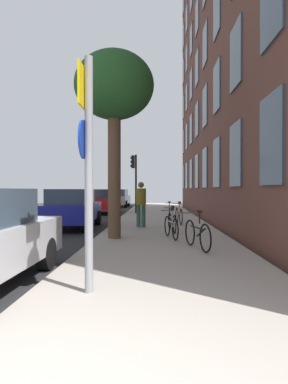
# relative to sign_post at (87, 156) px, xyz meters

# --- Properties ---
(ground_plane) EXTENTS (41.80, 41.80, 0.00)m
(ground_plane) POSITION_rel_sign_post_xyz_m (-2.28, 12.43, -2.09)
(ground_plane) COLOR #332D28
(road_asphalt) EXTENTS (7.00, 38.00, 0.01)m
(road_asphalt) POSITION_rel_sign_post_xyz_m (-4.38, 12.43, -2.09)
(road_asphalt) COLOR #232326
(road_asphalt) RESTS_ON ground
(sidewalk) EXTENTS (4.20, 38.00, 0.12)m
(sidewalk) POSITION_rel_sign_post_xyz_m (1.22, 12.43, -2.03)
(sidewalk) COLOR #9E9389
(sidewalk) RESTS_ON ground
(building_facade) EXTENTS (0.56, 27.00, 19.75)m
(building_facade) POSITION_rel_sign_post_xyz_m (3.81, 11.93, 7.80)
(building_facade) COLOR brown
(building_facade) RESTS_ON ground
(sign_post) EXTENTS (0.15, 0.60, 3.42)m
(sign_post) POSITION_rel_sign_post_xyz_m (0.00, 0.00, 0.00)
(sign_post) COLOR gray
(sign_post) RESTS_ON sidewalk
(traffic_light) EXTENTS (0.43, 0.24, 3.70)m
(traffic_light) POSITION_rel_sign_post_xyz_m (-0.31, 15.85, 0.56)
(traffic_light) COLOR black
(traffic_light) RESTS_ON sidewalk
(tree_near) EXTENTS (2.44, 2.44, 5.73)m
(tree_near) POSITION_rel_sign_post_xyz_m (-0.26, 5.26, 2.59)
(tree_near) COLOR brown
(tree_near) RESTS_ON sidewalk
(bicycle_0) EXTENTS (0.56, 1.69, 0.98)m
(bicycle_0) POSITION_rel_sign_post_xyz_m (2.05, 3.50, -1.59)
(bicycle_0) COLOR black
(bicycle_0) RESTS_ON sidewalk
(bicycle_1) EXTENTS (0.49, 1.59, 0.93)m
(bicycle_1) POSITION_rel_sign_post_xyz_m (1.48, 5.27, -1.61)
(bicycle_1) COLOR black
(bicycle_1) RESTS_ON sidewalk
(bicycle_2) EXTENTS (0.42, 1.72, 0.92)m
(bicycle_2) POSITION_rel_sign_post_xyz_m (1.60, 6.88, -1.61)
(bicycle_2) COLOR black
(bicycle_2) RESTS_ON sidewalk
(bicycle_3) EXTENTS (0.42, 1.79, 0.98)m
(bicycle_3) POSITION_rel_sign_post_xyz_m (2.03, 9.45, -1.59)
(bicycle_3) COLOR black
(bicycle_3) RESTS_ON sidewalk
(bicycle_4) EXTENTS (0.42, 1.69, 0.92)m
(bicycle_4) POSITION_rel_sign_post_xyz_m (1.71, 11.30, -1.62)
(bicycle_4) COLOR black
(bicycle_4) RESTS_ON sidewalk
(pedestrian_0) EXTENTS (0.57, 0.57, 1.80)m
(pedestrian_0) POSITION_rel_sign_post_xyz_m (0.43, 8.22, -0.95)
(pedestrian_0) COLOR #33594C
(pedestrian_0) RESTS_ON sidewalk
(car_1) EXTENTS (1.93, 4.29, 1.62)m
(car_1) POSITION_rel_sign_post_xyz_m (-2.46, 8.71, -1.25)
(car_1) COLOR navy
(car_1) RESTS_ON road_asphalt
(car_2) EXTENTS (1.89, 4.12, 1.62)m
(car_2) POSITION_rel_sign_post_xyz_m (-2.52, 17.04, -1.25)
(car_2) COLOR red
(car_2) RESTS_ON road_asphalt
(car_3) EXTENTS (1.90, 4.41, 1.62)m
(car_3) POSITION_rel_sign_post_xyz_m (-2.37, 25.37, -1.25)
(car_3) COLOR #B7B7BC
(car_3) RESTS_ON road_asphalt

